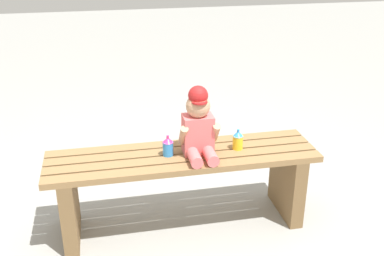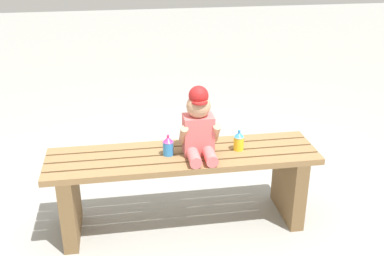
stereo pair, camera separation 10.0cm
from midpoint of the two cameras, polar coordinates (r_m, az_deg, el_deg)
name	(u,v)px [view 2 (the right image)]	position (r m, az deg, el deg)	size (l,w,h in m)	color
ground_plane	(184,223)	(2.90, -0.04, -11.65)	(16.00, 16.00, 0.00)	#999993
park_bench	(183,178)	(2.73, -0.04, -6.17)	(1.56, 0.39, 0.48)	olive
child_figure	(199,125)	(2.58, 1.95, 0.30)	(0.23, 0.27, 0.40)	#E56666
sippy_cup_left	(168,145)	(2.62, -1.89, -2.16)	(0.06, 0.06, 0.12)	#338CE5
sippy_cup_right	(239,140)	(2.70, 6.84, -1.54)	(0.06, 0.06, 0.12)	yellow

